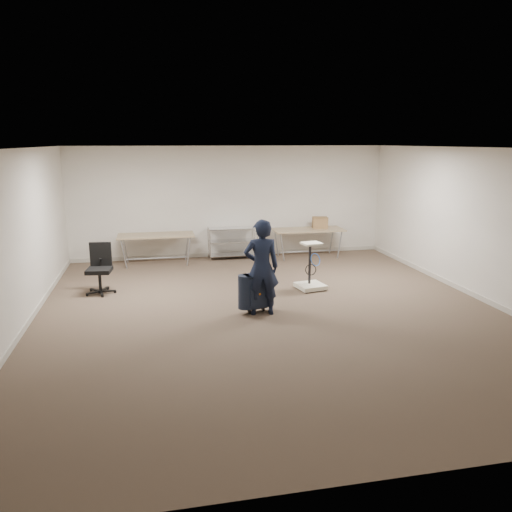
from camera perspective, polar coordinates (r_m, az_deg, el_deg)
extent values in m
plane|color=#4E3D2F|center=(8.75, 1.72, -6.43)|extent=(9.00, 9.00, 0.00)
plane|color=beige|center=(12.76, -2.93, 6.18)|extent=(8.00, 0.00, 8.00)
plane|color=beige|center=(4.28, 16.01, -8.12)|extent=(8.00, 0.00, 8.00)
plane|color=beige|center=(8.42, -25.74, 1.38)|extent=(0.00, 9.00, 9.00)
plane|color=beige|center=(10.08, 24.53, 3.22)|extent=(0.00, 9.00, 9.00)
plane|color=silver|center=(8.25, 1.86, 12.24)|extent=(8.00, 8.00, 0.00)
cube|color=#BAB5A8|center=(12.98, -2.85, 0.25)|extent=(8.00, 0.02, 0.10)
cube|color=#BAB5A8|center=(8.76, -24.81, -7.29)|extent=(0.02, 9.00, 0.10)
cube|color=#BAB5A8|center=(10.37, 23.78, -4.15)|extent=(0.02, 9.00, 0.10)
cube|color=#8F7657|center=(12.17, -11.37, 2.34)|extent=(1.80, 0.75, 0.03)
cylinder|color=#96989E|center=(12.28, -11.25, -0.24)|extent=(1.50, 0.02, 0.02)
cylinder|color=#96989E|center=(11.97, -14.86, 0.20)|extent=(0.13, 0.04, 0.69)
cylinder|color=#96989E|center=(11.97, -7.69, 0.52)|extent=(0.13, 0.04, 0.69)
cylinder|color=#96989E|center=(12.56, -14.73, 0.79)|extent=(0.13, 0.04, 0.69)
cylinder|color=#96989E|center=(12.56, -7.89, 1.10)|extent=(0.13, 0.04, 0.69)
cube|color=#8F7657|center=(12.76, 5.97, 3.01)|extent=(1.80, 0.75, 0.03)
cylinder|color=#96989E|center=(12.87, 5.91, 0.54)|extent=(1.50, 0.02, 0.02)
cylinder|color=#96989E|center=(12.34, 3.02, 0.99)|extent=(0.13, 0.04, 0.69)
cylinder|color=#96989E|center=(12.79, 9.54, 1.26)|extent=(0.13, 0.04, 0.69)
cylinder|color=#96989E|center=(12.91, 2.35, 1.53)|extent=(0.13, 0.04, 0.69)
cylinder|color=#96989E|center=(13.34, 8.62, 1.78)|extent=(0.13, 0.04, 0.69)
cylinder|color=silver|center=(12.33, -5.26, 1.19)|extent=(0.02, 0.02, 0.80)
cylinder|color=silver|center=(12.51, 0.21, 1.43)|extent=(0.02, 0.02, 0.80)
cylinder|color=silver|center=(12.76, -5.49, 1.60)|extent=(0.02, 0.02, 0.80)
cylinder|color=silver|center=(12.94, -0.20, 1.82)|extent=(0.02, 0.02, 0.80)
cube|color=silver|center=(12.69, -2.65, 0.19)|extent=(1.20, 0.45, 0.02)
cube|color=silver|center=(12.61, -2.67, 1.74)|extent=(1.20, 0.45, 0.02)
cube|color=silver|center=(12.55, -2.68, 3.21)|extent=(1.20, 0.45, 0.01)
imported|color=black|center=(8.43, 0.62, -1.31)|extent=(0.62, 0.43, 1.65)
cube|color=#151A31|center=(8.60, 0.03, -3.94)|extent=(0.47, 0.35, 0.58)
cube|color=black|center=(8.71, -0.04, -5.84)|extent=(0.41, 0.27, 0.03)
cylinder|color=black|center=(8.66, -0.77, -6.36)|extent=(0.05, 0.08, 0.08)
cylinder|color=black|center=(8.77, 0.82, -6.10)|extent=(0.05, 0.08, 0.08)
torus|color=black|center=(8.51, 0.03, -1.85)|extent=(0.18, 0.07, 0.18)
cube|color=orange|center=(8.48, -0.04, -0.42)|extent=(0.04, 0.02, 0.45)
cylinder|color=black|center=(10.24, -17.33, -3.85)|extent=(0.59, 0.59, 0.09)
cylinder|color=black|center=(10.19, -17.40, -2.76)|extent=(0.06, 0.06, 0.40)
cube|color=black|center=(10.13, -17.48, -1.57)|extent=(0.51, 0.51, 0.08)
cube|color=black|center=(10.28, -17.33, 0.22)|extent=(0.42, 0.11, 0.47)
cube|color=beige|center=(10.12, 6.24, -3.43)|extent=(0.61, 0.61, 0.08)
cylinder|color=black|center=(9.88, 5.45, -4.06)|extent=(0.06, 0.06, 0.04)
cylinder|color=black|center=(10.05, 6.21, -0.84)|extent=(0.05, 0.05, 0.83)
cube|color=beige|center=(9.91, 6.36, 1.42)|extent=(0.41, 0.37, 0.04)
torus|color=blue|center=(9.91, 6.75, -0.43)|extent=(0.28, 0.15, 0.26)
cube|color=#A47D4C|center=(12.93, 7.33, 3.82)|extent=(0.42, 0.35, 0.28)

